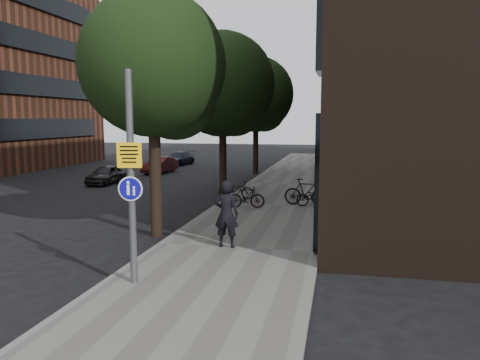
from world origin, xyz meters
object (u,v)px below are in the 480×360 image
(signpost, at_px, (131,178))
(parked_bike_facade_near, at_px, (315,196))
(pedestrian, at_px, (226,214))
(parked_car_near, at_px, (106,174))

(signpost, distance_m, parked_bike_facade_near, 10.69)
(parked_bike_facade_near, bearing_deg, signpost, 144.06)
(signpost, distance_m, pedestrian, 3.70)
(signpost, bearing_deg, pedestrian, 59.67)
(pedestrian, xyz_separation_m, parked_car_near, (-9.99, 11.92, -0.52))
(signpost, relative_size, parked_car_near, 1.44)
(parked_bike_facade_near, distance_m, parked_car_near, 13.10)
(signpost, relative_size, parked_bike_facade_near, 2.97)
(pedestrian, bearing_deg, signpost, 69.20)
(parked_bike_facade_near, bearing_deg, pedestrian, 145.72)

